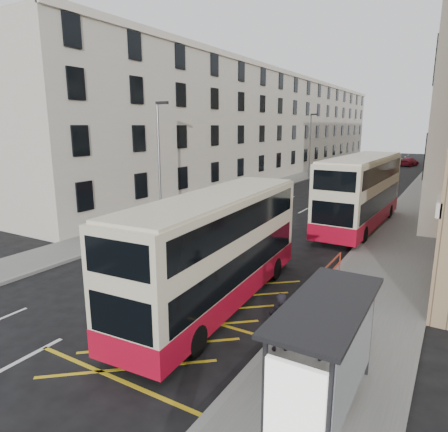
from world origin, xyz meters
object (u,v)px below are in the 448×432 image
Objects in this scene: white_van at (340,174)px; car_dark at (369,160)px; pedestrian_near at (280,322)px; car_red at (409,162)px; street_lamp_far at (310,142)px; bus_shelter at (328,341)px; car_silver at (345,165)px; double_decker_rear at (361,192)px; pedestrian_far at (326,291)px; pedestrian_mid at (353,319)px; double_decker_front at (217,250)px; street_lamp_near at (160,158)px.

car_dark is (-1.23, 24.92, -0.05)m from white_van.
car_red is at bearing -126.34° from pedestrian_near.
car_red is (9.38, 24.03, -3.93)m from street_lamp_far.
bus_shelter is 1.11× the size of car_silver.
double_decker_rear reaches higher than white_van.
street_lamp_far reaches higher than car_red.
bus_shelter is at bearing 124.31° from pedestrian_far.
car_silver is (-13.35, 53.09, -0.39)m from pedestrian_mid.
pedestrian_near reaches higher than white_van.
car_red is (6.82, -1.67, 0.03)m from car_dark.
car_red is at bearing 94.44° from double_decker_rear.
street_lamp_far is at bearing -91.47° from car_dark.
pedestrian_near reaches higher than pedestrian_mid.
pedestrian_mid is 1.17× the size of pedestrian_far.
double_decker_front is 2.65× the size of car_dark.
pedestrian_mid is at bearing 93.23° from bus_shelter.
pedestrian_far is 61.11m from car_red.
pedestrian_mid reaches higher than white_van.
pedestrian_mid is 63.15m from car_red.
car_dark is (-10.14, 65.89, -0.39)m from pedestrian_near.
white_van is (-7.55, 24.14, -1.69)m from double_decker_rear.
car_silver is at bearing 88.51° from street_lamp_near.
white_van is at bearing 94.66° from double_decker_front.
double_decker_front is at bearing -41.19° from street_lamp_near.
double_decker_front is 52.96m from car_silver.
street_lamp_far is 0.67× the size of double_decker_rear.
street_lamp_far reaches higher than car_silver.
bus_shelter is at bearing 107.44° from car_red.
car_dark is (1.41, 11.53, 0.02)m from car_silver.
car_red reaches higher than car_silver.
car_dark is at bearing 92.64° from double_decker_front.
street_lamp_far reaches higher than bus_shelter.
bus_shelter is 2.36× the size of pedestrian_mid.
pedestrian_near is (-1.99, 2.21, -1.08)m from bus_shelter.
double_decker_rear is 2.30× the size of white_van.
pedestrian_mid reaches higher than car_dark.
pedestrian_near is (1.35, -16.83, -1.35)m from double_decker_rear.
pedestrian_near is at bearing 132.06° from bus_shelter.
double_decker_front is (9.30, -38.14, -2.47)m from street_lamp_far.
double_decker_front reaches higher than car_silver.
street_lamp_near is (-14.69, 12.39, 2.50)m from bus_shelter.
white_van is at bearing -82.94° from car_dark.
street_lamp_near reaches higher than white_van.
street_lamp_far is 5.20× the size of pedestrian_far.
street_lamp_far is 4.45× the size of pedestrian_mid.
pedestrian_near is at bearing -34.41° from double_decker_front.
double_decker_front is at bearing 141.73° from bus_shelter.
bus_shelter is 19.38m from street_lamp_near.
bus_shelter is 0.88× the size of car_red.
car_dark is at bearing 74.86° from white_van.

